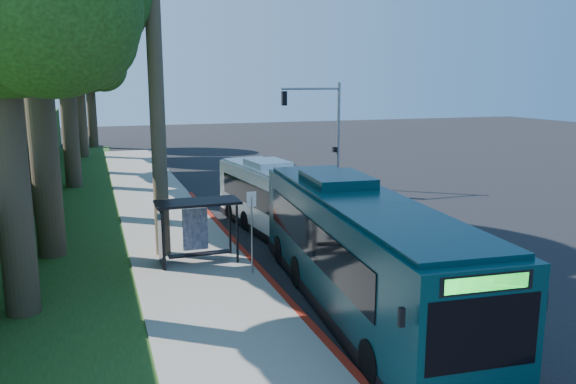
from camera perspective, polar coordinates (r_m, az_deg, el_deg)
name	(u,v)px	position (r m, az deg, el deg)	size (l,w,h in m)	color
ground	(332,230)	(27.26, 4.48, -3.88)	(140.00, 140.00, 0.00)	black
sidewalk	(180,243)	(25.29, -10.91, -5.11)	(4.50, 70.00, 0.12)	gray
red_curb	(255,265)	(21.99, -3.34, -7.41)	(0.25, 30.00, 0.13)	maroon
grass_verge	(48,227)	(29.99, -23.21, -3.31)	(8.00, 70.00, 0.06)	#234719
bus_shelter	(191,219)	(22.11, -9.85, -2.76)	(3.20, 1.51, 2.55)	black
stop_sign_pole	(252,221)	(20.40, -3.71, -2.99)	(0.35, 0.06, 3.17)	gray
traffic_signal_pole	(324,122)	(37.10, 3.71, 7.08)	(4.10, 0.30, 7.00)	gray
tree_2	(64,27)	(40.20, -21.78, 15.29)	(8.82, 8.40, 15.12)	#382B1E
tree_3	(39,15)	(48.39, -24.00, 16.09)	(10.08, 9.60, 17.28)	#382B1E
tree_4	(78,51)	(56.11, -20.60, 13.22)	(8.40, 8.00, 14.14)	#382B1E
tree_5	(89,63)	(64.07, -19.54, 12.27)	(7.35, 7.00, 12.86)	#382B1E
white_bus	(283,202)	(25.64, -0.51, -1.05)	(3.54, 11.42, 3.35)	silver
teal_bus	(358,249)	(17.69, 7.10, -5.78)	(4.01, 13.50, 3.97)	#092E34
pickup	(317,202)	(30.14, 3.00, -1.00)	(2.36, 5.13, 1.43)	white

